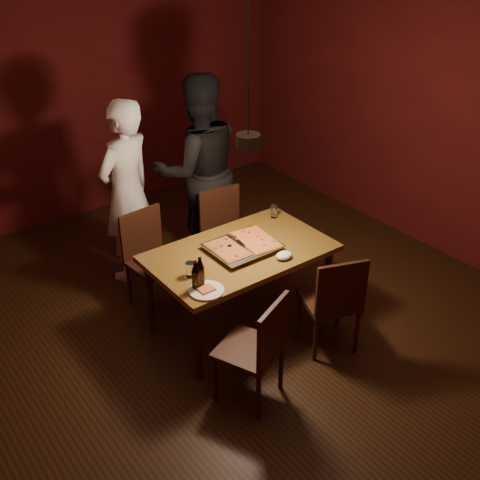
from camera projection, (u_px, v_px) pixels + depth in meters
room_shell at (248, 185)px, 4.50m from camera, size 6.00×6.00×6.00m
dining_table at (240, 258)px, 4.98m from camera, size 1.50×0.90×0.75m
chair_far_left at (149, 250)px, 5.37m from camera, size 0.46×0.46×0.49m
chair_far_right at (225, 226)px, 5.76m from camera, size 0.48×0.48×0.49m
chair_near_left at (259, 342)px, 4.25m from camera, size 0.55×0.55×0.49m
chair_near_right at (335, 296)px, 4.75m from camera, size 0.54×0.54×0.49m
pizza_tray at (243, 247)px, 4.94m from camera, size 0.59×0.50×0.05m
pizza_meat at (227, 249)px, 4.85m from camera, size 0.24×0.38×0.02m
pizza_cheese at (256, 240)px, 4.98m from camera, size 0.31×0.45×0.02m
spatula at (240, 243)px, 4.93m from camera, size 0.10×0.24×0.04m
beer_bottle_a at (196, 275)px, 4.40m from camera, size 0.06×0.06×0.24m
beer_bottle_b at (200, 272)px, 4.43m from camera, size 0.07×0.07×0.25m
water_glass_left at (190, 269)px, 4.58m from camera, size 0.08×0.08×0.12m
water_glass_right at (274, 211)px, 5.42m from camera, size 0.06×0.06×0.12m
plate_slice at (206, 291)px, 4.42m from camera, size 0.26×0.26×0.03m
napkin at (284, 255)px, 4.82m from camera, size 0.14×0.11×0.06m
diner_white at (127, 192)px, 5.59m from camera, size 0.76×0.63×1.78m
diner_dark at (199, 170)px, 5.88m from camera, size 1.09×0.94×1.91m
pendant_lamp at (248, 140)px, 4.32m from camera, size 0.18×0.18×1.10m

